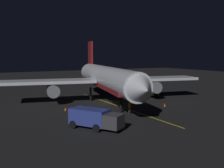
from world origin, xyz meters
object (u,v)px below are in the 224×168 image
object	(u,v)px
ground_crew_worker	(129,108)
traffic_cone_under_wing	(65,109)
traffic_cone_near_right	(165,105)
baggage_truck	(94,119)
catering_truck	(144,91)
traffic_cone_near_left	(132,102)
airliner	(106,78)

from	to	relation	value
ground_crew_worker	traffic_cone_under_wing	world-z (taller)	ground_crew_worker
ground_crew_worker	traffic_cone_near_right	bearing A→B (deg)	-167.91
baggage_truck	traffic_cone_near_right	world-z (taller)	baggage_truck
catering_truck	traffic_cone_near_left	distance (m)	7.20
traffic_cone_under_wing	traffic_cone_near_right	bearing A→B (deg)	162.20
airliner	traffic_cone_near_right	size ratio (longest dim) A/B	65.86
traffic_cone_near_left	traffic_cone_near_right	size ratio (longest dim) A/B	1.00
ground_crew_worker	traffic_cone_near_left	world-z (taller)	ground_crew_worker
baggage_truck	ground_crew_worker	size ratio (longest dim) A/B	3.68
catering_truck	traffic_cone_under_wing	xyz separation A→B (m)	(17.59, 4.06, -1.06)
traffic_cone_near_left	traffic_cone_under_wing	distance (m)	11.82
airliner	traffic_cone_near_left	size ratio (longest dim) A/B	65.86
baggage_truck	catering_truck	distance (m)	23.16
airliner	baggage_truck	xyz separation A→B (m)	(8.89, 14.10, -3.05)
ground_crew_worker	traffic_cone_near_left	size ratio (longest dim) A/B	3.16
ground_crew_worker	airliner	bearing A→B (deg)	-98.24
traffic_cone_near_left	traffic_cone_under_wing	size ratio (longest dim) A/B	1.00
baggage_truck	ground_crew_worker	xyz separation A→B (m)	(-7.45, -4.12, -0.30)
traffic_cone_under_wing	traffic_cone_near_left	bearing A→B (deg)	179.53
traffic_cone_near_left	traffic_cone_near_right	world-z (taller)	same
baggage_truck	ground_crew_worker	world-z (taller)	baggage_truck
traffic_cone_near_left	airliner	bearing A→B (deg)	-47.81
traffic_cone_near_right	traffic_cone_near_left	bearing A→B (deg)	-55.27
airliner	traffic_cone_under_wing	bearing A→B (deg)	21.69
traffic_cone_near_right	traffic_cone_under_wing	xyz separation A→B (m)	(15.11, -4.85, 0.00)
baggage_truck	catering_truck	world-z (taller)	catering_truck
airliner	catering_truck	size ratio (longest dim) A/B	5.84
baggage_truck	ground_crew_worker	distance (m)	8.52
baggage_truck	traffic_cone_near_right	bearing A→B (deg)	-159.27
ground_crew_worker	traffic_cone_under_wing	xyz separation A→B (m)	(7.17, -6.55, -0.64)
baggage_truck	traffic_cone_near_left	world-z (taller)	baggage_truck
baggage_truck	traffic_cone_near_right	size ratio (longest dim) A/B	11.65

